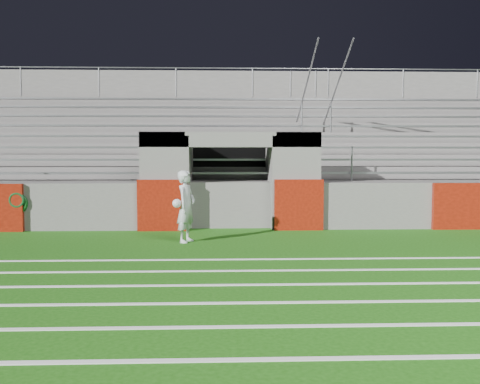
{
  "coord_description": "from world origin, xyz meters",
  "views": [
    {
      "loc": [
        -0.27,
        -11.07,
        2.0
      ],
      "look_at": [
        0.2,
        1.8,
        1.1
      ],
      "focal_mm": 40.0,
      "sensor_mm": 36.0,
      "label": 1
    }
  ],
  "objects": [
    {
      "name": "ground",
      "position": [
        0.0,
        0.0,
        0.0
      ],
      "size": [
        90.0,
        90.0,
        0.0
      ],
      "primitive_type": "plane",
      "color": "#18500D",
      "rests_on": "ground"
    },
    {
      "name": "field_markings",
      "position": [
        0.0,
        -5.0,
        0.01
      ],
      "size": [
        28.0,
        8.09,
        0.01
      ],
      "color": "white",
      "rests_on": "ground"
    },
    {
      "name": "goalkeeper_with_ball",
      "position": [
        -1.06,
        1.1,
        0.82
      ],
      "size": [
        0.59,
        0.7,
        1.64
      ],
      "color": "silver",
      "rests_on": "ground"
    },
    {
      "name": "stadium_structure",
      "position": [
        0.0,
        7.97,
        1.49
      ],
      "size": [
        26.0,
        8.48,
        5.42
      ],
      "color": "#5E5B59",
      "rests_on": "ground"
    },
    {
      "name": "hose_coil",
      "position": [
        -5.55,
        2.93,
        0.77
      ],
      "size": [
        0.55,
        0.14,
        0.57
      ],
      "color": "#0C3E13",
      "rests_on": "ground"
    }
  ]
}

